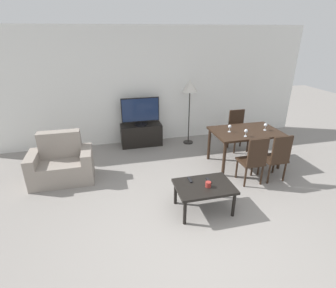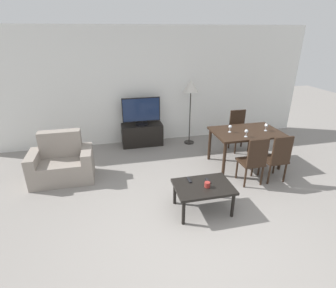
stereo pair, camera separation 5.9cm
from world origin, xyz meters
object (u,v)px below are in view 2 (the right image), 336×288
tv (141,111)px  dining_chair_near_right (277,157)px  remote_secondary (208,181)px  wine_glass_center (230,127)px  tv_stand (142,135)px  dining_chair_far (238,129)px  cup_white_near (207,185)px  armchair (62,164)px  wine_glass_right (246,132)px  wine_glass_left (266,126)px  coffee_table (203,189)px  remote_primary (189,180)px  dining_chair_near (254,159)px  dining_table (246,135)px  floor_lamp (191,89)px

tv → dining_chair_near_right: size_ratio=0.97×
remote_secondary → wine_glass_center: (0.89, 1.18, 0.39)m
remote_secondary → tv: bearing=104.0°
tv_stand → dining_chair_far: 2.27m
cup_white_near → dining_chair_far: bearing=53.1°
tv → dining_chair_far: size_ratio=0.97×
armchair → tv_stand: bearing=37.6°
wine_glass_right → tv_stand: bearing=134.5°
dining_chair_near_right → cup_white_near: dining_chair_near_right is taller
remote_secondary → wine_glass_left: (1.63, 1.09, 0.39)m
coffee_table → tv_stand: bearing=101.4°
tv_stand → remote_primary: 2.60m
tv_stand → dining_chair_far: size_ratio=1.06×
dining_chair_near_right → dining_chair_near: bearing=180.0°
dining_chair_near → tv_stand: bearing=126.7°
dining_table → floor_lamp: floor_lamp is taller
wine_glass_left → armchair: bearing=175.9°
coffee_table → dining_table: (1.35, 1.26, 0.27)m
tv → remote_primary: size_ratio=5.90×
cup_white_near → wine_glass_right: 1.58m
wine_glass_center → wine_glass_right: 0.35m
dining_chair_near → remote_primary: (-1.28, -0.33, -0.05)m
coffee_table → dining_chair_far: size_ratio=0.95×
dining_table → wine_glass_left: bearing=-10.1°
armchair → wine_glass_center: size_ratio=7.55×
cup_white_near → armchair: bearing=146.0°
dining_chair_far → floor_lamp: bearing=149.1°
floor_lamp → wine_glass_right: size_ratio=10.60×
remote_primary → armchair: bearing=147.9°
tv_stand → remote_primary: tv_stand is taller
dining_chair_near → dining_table: bearing=72.6°
dining_chair_near → wine_glass_right: dining_chair_near is taller
dining_chair_near → remote_secondary: bearing=-157.6°
tv_stand → dining_chair_near: (1.67, -2.23, 0.24)m
remote_primary → wine_glass_left: 2.18m
dining_table → coffee_table: bearing=-137.0°
tv → floor_lamp: floor_lamp is taller
coffee_table → dining_table: 1.86m
dining_chair_near_right → cup_white_near: (-1.54, -0.56, -0.02)m
coffee_table → cup_white_near: cup_white_near is taller
armchair → floor_lamp: (2.81, 1.12, 1.03)m
remote_primary → wine_glass_center: wine_glass_center is taller
dining_chair_near_right → wine_glass_right: bearing=130.2°
tv_stand → dining_chair_near_right: (2.13, -2.23, 0.24)m
dining_chair_far → wine_glass_left: (0.15, -0.81, 0.34)m
tv → wine_glass_left: 2.76m
tv → wine_glass_right: (1.74, -1.76, -0.00)m
dining_chair_far → wine_glass_center: (-0.58, -0.72, 0.34)m
floor_lamp → cup_white_near: size_ratio=18.31×
wine_glass_left → wine_glass_center: bearing=172.9°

